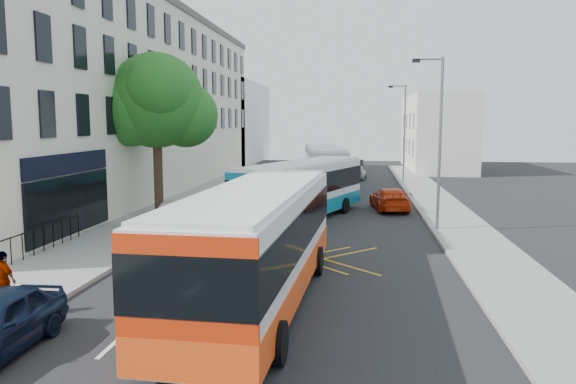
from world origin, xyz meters
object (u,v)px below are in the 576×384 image
(distant_car_grey, at_px, (333,168))
(distant_car_dark, at_px, (357,165))
(bus_mid, at_px, (302,189))
(red_hatchback, at_px, (390,199))
(parked_car_silver, at_px, (178,220))
(distant_car_silver, at_px, (357,172))
(street_tree, at_px, (156,101))
(lamp_far, at_px, (403,129))
(motorbike, at_px, (242,290))
(bus_far, at_px, (325,167))
(bus_near, at_px, (257,243))
(lamp_near, at_px, (438,134))
(pedestrian_far, at_px, (3,280))

(distant_car_grey, height_order, distant_car_dark, distant_car_grey)
(bus_mid, distance_m, red_hatchback, 6.29)
(parked_car_silver, xyz_separation_m, distant_car_silver, (8.10, 26.50, -0.08))
(street_tree, height_order, lamp_far, street_tree)
(motorbike, distance_m, distant_car_grey, 40.68)
(street_tree, height_order, distant_car_grey, street_tree)
(distant_car_grey, bearing_deg, distant_car_silver, -52.80)
(street_tree, distance_m, bus_far, 16.52)
(bus_mid, relative_size, distant_car_dark, 2.98)
(bus_near, height_order, red_hatchback, bus_near)
(lamp_near, height_order, distant_car_silver, lamp_near)
(bus_near, bearing_deg, distant_car_dark, 89.03)
(bus_far, height_order, parked_car_silver, bus_far)
(lamp_near, relative_size, distant_car_grey, 1.69)
(lamp_far, relative_size, pedestrian_far, 4.98)
(motorbike, height_order, distant_car_dark, motorbike)
(bus_mid, distance_m, bus_far, 13.94)
(street_tree, relative_size, parked_car_silver, 1.92)
(pedestrian_far, bearing_deg, street_tree, -64.36)
(bus_mid, relative_size, bus_far, 0.94)
(bus_near, bearing_deg, street_tree, 122.31)
(motorbike, height_order, distant_car_silver, motorbike)
(bus_far, height_order, distant_car_grey, bus_far)
(red_hatchback, distance_m, distant_car_dark, 25.90)
(lamp_near, bearing_deg, pedestrian_far, -134.91)
(street_tree, height_order, bus_far, street_tree)
(bus_far, bearing_deg, distant_car_dark, 73.90)
(distant_car_grey, xyz_separation_m, pedestrian_far, (-7.16, -40.84, 0.30))
(red_hatchback, xyz_separation_m, distant_car_silver, (-1.92, 17.64, 0.01))
(bus_near, height_order, distant_car_dark, bus_near)
(bus_mid, distance_m, distant_car_silver, 21.79)
(distant_car_silver, bearing_deg, parked_car_silver, 78.48)
(bus_near, distance_m, distant_car_grey, 39.06)
(lamp_near, xyz_separation_m, distant_car_grey, (-6.03, 27.60, -3.96))
(motorbike, distance_m, distant_car_silver, 37.20)
(red_hatchback, bearing_deg, lamp_far, -104.80)
(lamp_far, bearing_deg, bus_near, -101.74)
(motorbike, distance_m, distant_car_dark, 45.37)
(lamp_far, distance_m, bus_near, 32.24)
(distant_car_dark, bearing_deg, distant_car_grey, 65.97)
(motorbike, height_order, distant_car_grey, motorbike)
(lamp_near, distance_m, distant_car_dark, 32.66)
(bus_near, relative_size, distant_car_dark, 3.22)
(bus_near, xyz_separation_m, distant_car_grey, (0.51, 39.04, -1.12))
(motorbike, bearing_deg, street_tree, 118.36)
(bus_mid, bearing_deg, motorbike, -70.09)
(lamp_far, xyz_separation_m, distant_car_grey, (-6.03, 7.60, -3.96))
(street_tree, bearing_deg, bus_near, -60.45)
(bus_mid, distance_m, distant_car_grey, 25.19)
(bus_near, distance_m, red_hatchback, 18.46)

